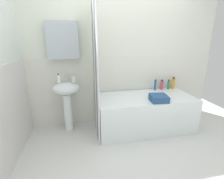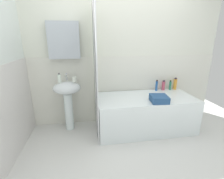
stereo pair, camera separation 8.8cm
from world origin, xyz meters
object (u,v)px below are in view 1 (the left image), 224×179
bathtub (144,112)px  conditioner_bottle (173,83)px  body_wash_bottle (162,85)px  shampoo_bottle (168,85)px  soap_dispenser (59,79)px  toothbrush_cup (74,80)px  lotion_bottle (155,85)px  sink (67,96)px  towel_folded (159,98)px

bathtub → conditioner_bottle: conditioner_bottle is taller
body_wash_bottle → shampoo_bottle: bearing=-6.7°
conditioner_bottle → body_wash_bottle: conditioner_bottle is taller
soap_dispenser → bathtub: 1.50m
shampoo_bottle → conditioner_bottle: bearing=7.8°
toothbrush_cup → lotion_bottle: bearing=5.0°
lotion_bottle → body_wash_bottle: bearing=8.4°
bathtub → body_wash_bottle: body_wash_bottle is taller
sink → towel_folded: size_ratio=3.25×
soap_dispenser → toothbrush_cup: soap_dispenser is taller
conditioner_bottle → lotion_bottle: size_ratio=1.10×
bathtub → sink: bearing=171.5°
sink → toothbrush_cup: toothbrush_cup is taller
sink → conditioner_bottle: 1.96m
towel_folded → lotion_bottle: bearing=69.8°
towel_folded → bathtub: bearing=117.0°
conditioner_bottle → lotion_bottle: bearing=-176.8°
conditioner_bottle → body_wash_bottle: (-0.23, 0.00, -0.02)m
soap_dispenser → toothbrush_cup: size_ratio=1.70×
toothbrush_cup → body_wash_bottle: (1.60, 0.15, -0.22)m
bathtub → towel_folded: 0.43m
toothbrush_cup → sink: bearing=170.1°
soap_dispenser → lotion_bottle: size_ratio=0.74×
conditioner_bottle → lotion_bottle: conditioner_bottle is taller
conditioner_bottle → bathtub: bearing=-155.6°
toothbrush_cup → bathtub: 1.29m
shampoo_bottle → towel_folded: 0.72m
conditioner_bottle → lotion_bottle: 0.38m
toothbrush_cup → body_wash_bottle: toothbrush_cup is taller
conditioner_bottle → shampoo_bottle: size_ratio=1.21×
soap_dispenser → lotion_bottle: soap_dispenser is taller
soap_dispenser → toothbrush_cup: 0.23m
body_wash_bottle → lotion_bottle: bearing=-171.6°
sink → lotion_bottle: size_ratio=4.13×
conditioner_bottle → towel_folded: 0.80m
shampoo_bottle → toothbrush_cup: bearing=-175.5°
toothbrush_cup → conditioner_bottle: toothbrush_cup is taller
body_wash_bottle → soap_dispenser: bearing=-175.8°
sink → bathtub: (1.26, -0.19, -0.32)m
towel_folded → body_wash_bottle: bearing=58.4°
soap_dispenser → body_wash_bottle: size_ratio=0.82×
body_wash_bottle → towel_folded: body_wash_bottle is taller
toothbrush_cup → towel_folded: 1.35m
soap_dispenser → lotion_bottle: bearing=3.9°
bathtub → shampoo_bottle: size_ratio=8.71×
bathtub → lotion_bottle: bearing=42.9°
soap_dispenser → bathtub: soap_dispenser is taller
shampoo_bottle → towel_folded: size_ratio=0.71×
lotion_bottle → towel_folded: size_ratio=0.79×
body_wash_bottle → lotion_bottle: 0.15m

